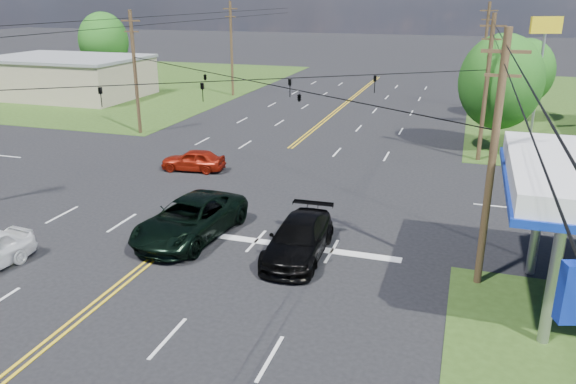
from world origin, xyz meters
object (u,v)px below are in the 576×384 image
(pole_se, at_px, (492,160))
(retail_nw, at_px, (67,78))
(pole_nw, at_px, (135,71))
(suv_black, at_px, (299,239))
(pole_ne, at_px, (486,87))
(pole_right_far, at_px, (484,55))
(tree_right_b, at_px, (525,72))
(pickup_dkgreen, at_px, (190,219))
(tree_right_a, at_px, (501,82))
(pole_left_far, at_px, (231,48))
(tree_far_l, at_px, (104,41))

(pole_se, bearing_deg, retail_nw, 144.21)
(pole_nw, xyz_separation_m, suv_black, (18.76, -17.86, -4.12))
(pole_nw, distance_m, pole_ne, 26.00)
(suv_black, bearing_deg, pole_right_far, 76.89)
(retail_nw, bearing_deg, pole_nw, -37.41)
(retail_nw, distance_m, pole_nw, 21.60)
(tree_right_b, relative_size, pickup_dkgreen, 1.10)
(pole_ne, xyz_separation_m, pickup_dkgreen, (-12.50, -17.50, -4.02))
(pole_se, relative_size, tree_right_a, 1.16)
(pole_right_far, relative_size, tree_right_b, 1.41)
(pole_left_far, bearing_deg, tree_right_b, -7.72)
(pole_nw, height_order, pickup_dkgreen, pole_nw)
(pole_left_far, relative_size, tree_far_l, 1.15)
(pole_ne, xyz_separation_m, tree_right_b, (3.50, 15.00, -0.70))
(pole_ne, bearing_deg, tree_far_l, 152.93)
(pole_se, distance_m, tree_right_a, 21.02)
(retail_nw, relative_size, pole_right_far, 1.60)
(pole_left_far, bearing_deg, suv_black, -63.03)
(tree_right_a, distance_m, suv_black, 22.80)
(retail_nw, height_order, pole_nw, pole_nw)
(pole_se, height_order, pole_ne, same)
(pickup_dkgreen, bearing_deg, pole_nw, 133.14)
(pole_se, distance_m, pole_right_far, 37.00)
(pole_se, height_order, pole_left_far, pole_left_far)
(pole_right_far, relative_size, tree_far_l, 1.15)
(pole_se, distance_m, tree_far_l, 60.88)
(pole_nw, distance_m, pole_right_far, 32.20)
(tree_right_a, height_order, suv_black, tree_right_a)
(retail_nw, height_order, tree_right_b, tree_right_b)
(pole_nw, height_order, tree_right_b, pole_nw)
(pole_se, xyz_separation_m, pole_left_far, (-26.00, 37.00, 0.25))
(pole_right_far, bearing_deg, tree_far_l, 174.92)
(pickup_dkgreen, bearing_deg, pole_right_far, 76.58)
(pole_se, bearing_deg, pickup_dkgreen, 177.71)
(retail_nw, height_order, suv_black, retail_nw)
(pole_right_far, distance_m, suv_black, 37.82)
(pole_left_far, height_order, suv_black, pole_left_far)
(pole_nw, relative_size, pole_right_far, 0.95)
(pole_nw, relative_size, pole_left_far, 0.95)
(pickup_dkgreen, xyz_separation_m, suv_black, (5.26, -0.36, -0.10))
(pole_ne, distance_m, pickup_dkgreen, 21.88)
(pole_nw, bearing_deg, tree_far_l, 129.56)
(pole_nw, relative_size, tree_far_l, 1.09)
(pickup_dkgreen, bearing_deg, pole_left_far, 115.79)
(retail_nw, relative_size, pickup_dkgreen, 2.48)
(pole_nw, distance_m, pickup_dkgreen, 22.46)
(suv_black, bearing_deg, pole_ne, 65.93)
(pole_left_far, relative_size, pickup_dkgreen, 1.55)
(tree_far_l, bearing_deg, pole_ne, -27.07)
(pickup_dkgreen, bearing_deg, pole_ne, 59.95)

